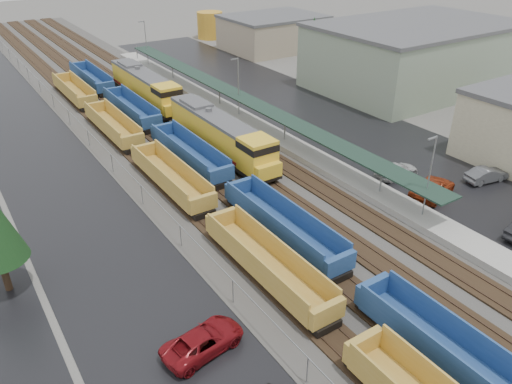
% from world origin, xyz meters
% --- Properties ---
extents(ballast_strip, '(20.00, 160.00, 0.08)m').
position_xyz_m(ballast_strip, '(0.00, 60.00, 0.04)').
color(ballast_strip, '#302D2B').
rests_on(ballast_strip, ground).
extents(trackbed, '(14.60, 160.00, 0.22)m').
position_xyz_m(trackbed, '(-0.00, 60.00, 0.16)').
color(trackbed, black).
rests_on(trackbed, ground).
extents(west_parking_lot, '(10.00, 160.00, 0.02)m').
position_xyz_m(west_parking_lot, '(-15.00, 60.00, 0.01)').
color(west_parking_lot, black).
rests_on(west_parking_lot, ground).
extents(east_commuter_lot, '(16.00, 100.00, 0.02)m').
position_xyz_m(east_commuter_lot, '(19.00, 50.00, 0.01)').
color(east_commuter_lot, black).
rests_on(east_commuter_lot, ground).
extents(station_platform, '(3.00, 80.00, 8.00)m').
position_xyz_m(station_platform, '(9.50, 50.01, 0.73)').
color(station_platform, '#9E9B93').
rests_on(station_platform, ground).
extents(chainlink_fence, '(0.08, 160.04, 2.02)m').
position_xyz_m(chainlink_fence, '(-9.50, 58.44, 1.61)').
color(chainlink_fence, gray).
rests_on(chainlink_fence, ground).
extents(industrial_buildings, '(32.52, 75.30, 9.50)m').
position_xyz_m(industrial_buildings, '(37.76, 45.85, 4.25)').
color(industrial_buildings, '#B2A988').
rests_on(industrial_buildings, ground).
extents(tree_east, '(4.40, 4.40, 10.00)m').
position_xyz_m(tree_east, '(28.00, 58.00, 6.47)').
color(tree_east, '#332316').
rests_on(tree_east, ground).
extents(locomotive_lead, '(3.03, 20.00, 4.53)m').
position_xyz_m(locomotive_lead, '(2.00, 41.42, 2.41)').
color(locomotive_lead, black).
rests_on(locomotive_lead, ground).
extents(locomotive_trail, '(3.03, 20.00, 4.53)m').
position_xyz_m(locomotive_trail, '(2.00, 62.42, 2.41)').
color(locomotive_trail, black).
rests_on(locomotive_trail, ground).
extents(well_string_yellow, '(2.69, 95.50, 2.39)m').
position_xyz_m(well_string_yellow, '(-6.00, 29.19, 1.18)').
color(well_string_yellow, '#B18831').
rests_on(well_string_yellow, ground).
extents(well_string_blue, '(2.74, 98.42, 2.43)m').
position_xyz_m(well_string_blue, '(-2.00, 32.98, 1.20)').
color(well_string_blue, navy).
rests_on(well_string_blue, ground).
extents(storage_tank, '(5.50, 5.50, 5.50)m').
position_xyz_m(storage_tank, '(30.59, 96.01, 2.75)').
color(storage_tank, gold).
rests_on(storage_tank, ground).
extents(parked_car_west_c, '(3.22, 5.59, 1.47)m').
position_xyz_m(parked_car_west_c, '(-13.17, 17.40, 0.73)').
color(parked_car_west_c, maroon).
rests_on(parked_car_west_c, ground).
extents(parked_car_east_b, '(4.03, 6.16, 1.58)m').
position_xyz_m(parked_car_east_b, '(14.03, 22.59, 0.79)').
color(parked_car_east_b, maroon).
rests_on(parked_car_east_b, ground).
extents(parked_car_east_c, '(2.24, 5.03, 1.43)m').
position_xyz_m(parked_car_east_c, '(14.07, 27.17, 0.72)').
color(parked_car_east_c, silver).
rests_on(parked_car_east_c, ground).
extents(parked_car_east_e, '(2.38, 4.72, 1.48)m').
position_xyz_m(parked_car_east_e, '(20.77, 21.52, 0.74)').
color(parked_car_east_e, '#4E5053').
rests_on(parked_car_east_e, ground).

